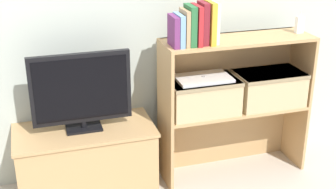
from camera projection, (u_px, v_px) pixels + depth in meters
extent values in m
cube|color=tan|center=(87.00, 161.00, 3.02)|extent=(0.85, 0.41, 0.42)
cube|color=tan|center=(84.00, 130.00, 2.93)|extent=(0.87, 0.43, 0.02)
cube|color=black|center=(84.00, 128.00, 2.92)|extent=(0.22, 0.14, 0.02)
cylinder|color=black|center=(84.00, 124.00, 2.91)|extent=(0.04, 0.04, 0.04)
cube|color=black|center=(81.00, 88.00, 2.82)|extent=(0.61, 0.04, 0.44)
cube|color=black|center=(81.00, 89.00, 2.80)|extent=(0.56, 0.00, 0.39)
cube|color=tan|center=(165.00, 149.00, 3.10)|extent=(0.02, 0.31, 0.49)
cube|color=tan|center=(294.00, 130.00, 3.37)|extent=(0.02, 0.31, 0.49)
cube|color=tan|center=(224.00, 130.00, 3.36)|extent=(0.95, 0.02, 0.49)
cube|color=tan|center=(234.00, 108.00, 3.14)|extent=(0.95, 0.31, 0.02)
cube|color=tan|center=(165.00, 81.00, 2.92)|extent=(0.02, 0.31, 0.48)
cube|color=tan|center=(301.00, 66.00, 3.18)|extent=(0.02, 0.31, 0.48)
cube|color=tan|center=(227.00, 67.00, 3.18)|extent=(0.95, 0.02, 0.48)
cube|color=tan|center=(238.00, 40.00, 2.96)|extent=(0.95, 0.31, 0.02)
cube|color=#6B2D66|center=(174.00, 31.00, 2.76)|extent=(0.03, 0.15, 0.19)
cube|color=#709ECC|center=(179.00, 30.00, 2.76)|extent=(0.03, 0.15, 0.19)
cube|color=tan|center=(185.00, 28.00, 2.77)|extent=(0.02, 0.15, 0.22)
cube|color=#286638|center=(190.00, 25.00, 2.77)|extent=(0.04, 0.15, 0.24)
cube|color=#B22328|center=(197.00, 25.00, 2.78)|extent=(0.03, 0.16, 0.24)
cube|color=maroon|center=(203.00, 23.00, 2.79)|extent=(0.04, 0.13, 0.25)
cube|color=gold|center=(210.00, 23.00, 2.80)|extent=(0.03, 0.16, 0.26)
cube|color=silver|center=(215.00, 23.00, 2.82)|extent=(0.02, 0.12, 0.25)
cube|color=white|center=(300.00, 25.00, 3.06)|extent=(0.05, 0.04, 0.11)
cylinder|color=silver|center=(301.00, 14.00, 3.03)|extent=(0.01, 0.01, 0.03)
cube|color=tan|center=(203.00, 96.00, 3.02)|extent=(0.44, 0.27, 0.23)
cube|color=#917E5B|center=(203.00, 81.00, 2.98)|extent=(0.45, 0.28, 0.02)
cube|color=tan|center=(268.00, 88.00, 3.15)|extent=(0.44, 0.27, 0.23)
cube|color=#917E5B|center=(270.00, 74.00, 3.11)|extent=(0.45, 0.28, 0.02)
cube|color=white|center=(203.00, 78.00, 2.97)|extent=(0.35, 0.22, 0.02)
cylinder|color=#99999E|center=(203.00, 76.00, 2.97)|extent=(0.02, 0.02, 0.00)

